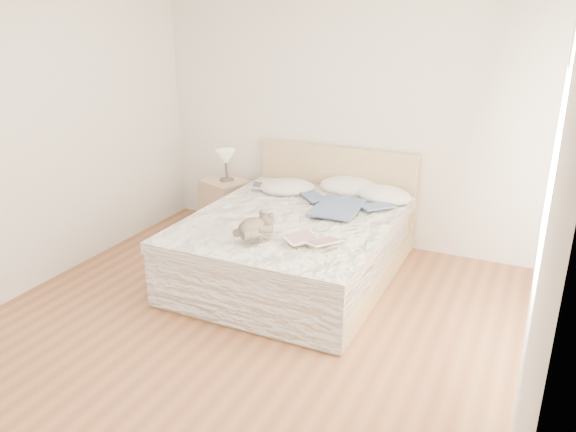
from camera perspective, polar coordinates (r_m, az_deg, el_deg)
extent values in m
cube|color=brown|center=(4.36, -5.77, -12.14)|extent=(4.00, 4.50, 0.00)
cube|color=silver|center=(5.79, 5.37, 10.54)|extent=(4.00, 0.02, 2.70)
cube|color=silver|center=(5.12, -26.10, 7.26)|extent=(0.02, 4.50, 2.70)
cube|color=silver|center=(3.27, 24.97, 0.89)|extent=(0.02, 4.50, 2.70)
cube|color=white|center=(3.53, 25.16, 3.92)|extent=(0.02, 1.30, 1.10)
cube|color=tan|center=(5.20, 0.70, -5.07)|extent=(1.68, 2.08, 0.20)
cube|color=white|center=(5.09, 0.71, -2.53)|extent=(1.60, 2.00, 0.30)
cube|color=white|center=(4.98, 0.48, -0.72)|extent=(1.72, 2.05, 0.10)
cube|color=tan|center=(5.94, 4.90, 2.35)|extent=(1.70, 0.06, 1.00)
cube|color=tan|center=(6.27, -6.35, 1.15)|extent=(0.56, 0.53, 0.56)
cylinder|color=#47423D|center=(6.19, -6.25, 3.71)|extent=(0.15, 0.15, 0.02)
cylinder|color=#423C38|center=(6.16, -6.29, 4.75)|extent=(0.03, 0.03, 0.21)
cone|color=#F2ECCE|center=(6.12, -6.34, 5.96)|extent=(0.25, 0.25, 0.15)
ellipsoid|color=silver|center=(5.65, -0.07, 2.96)|extent=(0.66, 0.59, 0.16)
ellipsoid|color=white|center=(5.71, 6.21, 3.03)|extent=(0.64, 0.48, 0.18)
ellipsoid|color=white|center=(5.49, 9.72, 2.11)|extent=(0.62, 0.49, 0.17)
cube|color=silver|center=(5.69, -2.40, 2.95)|extent=(0.35, 0.30, 0.02)
cube|color=#F7E9C8|center=(4.39, 2.49, -2.49)|extent=(0.46, 0.43, 0.02)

